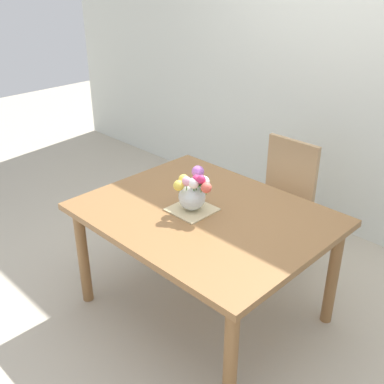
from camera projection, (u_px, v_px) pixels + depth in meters
name	position (u px, v px, depth m)	size (l,w,h in m)	color
ground_plane	(203.00, 309.00, 3.04)	(12.00, 12.00, 0.00)	#B7AD99
back_wall	(354.00, 59.00, 3.43)	(7.00, 0.10, 2.80)	silver
dining_table	(205.00, 224.00, 2.75)	(1.41, 1.11, 0.73)	olive
chair_far	(281.00, 192.00, 3.42)	(0.42, 0.42, 0.90)	tan
placemat	(192.00, 210.00, 2.73)	(0.24, 0.24, 0.01)	#CCB789
flower_vase	(193.00, 191.00, 2.67)	(0.23, 0.24, 0.24)	silver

